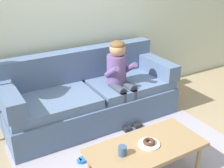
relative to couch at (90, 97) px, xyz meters
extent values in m
plane|color=#9E896B|center=(0.04, -0.85, -0.34)|extent=(10.00, 10.00, 0.00)
cube|color=beige|center=(0.04, 0.55, 1.06)|extent=(8.00, 0.10, 2.80)
cube|color=#9993A3|center=(0.04, -1.10, -0.33)|extent=(2.44, 2.07, 0.01)
cube|color=slate|center=(0.00, -0.05, -0.15)|extent=(2.28, 0.90, 0.38)
cube|color=slate|center=(-0.57, -0.10, 0.10)|extent=(1.10, 0.74, 0.12)
cube|color=slate|center=(0.57, -0.10, 0.10)|extent=(1.10, 0.74, 0.12)
cube|color=slate|center=(0.00, 0.30, 0.37)|extent=(2.28, 0.20, 0.42)
cube|color=slate|center=(-1.04, -0.05, 0.27)|extent=(0.20, 0.90, 0.22)
cube|color=slate|center=(1.04, -0.05, 0.27)|extent=(0.20, 0.90, 0.22)
cube|color=#937551|center=(-0.06, -1.35, 0.06)|extent=(1.13, 0.54, 0.04)
cylinder|color=#937551|center=(0.44, -1.56, -0.15)|extent=(0.04, 0.04, 0.37)
cylinder|color=#937551|center=(0.44, -1.14, -0.15)|extent=(0.04, 0.04, 0.37)
cylinder|color=#664C84|center=(0.34, -0.13, 0.36)|extent=(0.26, 0.26, 0.40)
sphere|color=tan|center=(0.34, -0.15, 0.66)|extent=(0.21, 0.21, 0.21)
ellipsoid|color=brown|center=(0.34, -0.15, 0.71)|extent=(0.20, 0.20, 0.12)
cylinder|color=#333847|center=(0.26, -0.28, 0.17)|extent=(0.11, 0.30, 0.11)
cylinder|color=#333847|center=(0.26, -0.43, -0.06)|extent=(0.09, 0.09, 0.44)
cube|color=black|center=(0.26, -0.48, -0.31)|extent=(0.10, 0.20, 0.06)
cylinder|color=#664C84|center=(0.21, -0.23, 0.40)|extent=(0.07, 0.29, 0.23)
cylinder|color=#333847|center=(0.42, -0.28, 0.17)|extent=(0.11, 0.30, 0.11)
cylinder|color=#333847|center=(0.42, -0.43, -0.06)|extent=(0.09, 0.09, 0.44)
cube|color=black|center=(0.42, -0.48, -0.31)|extent=(0.10, 0.20, 0.06)
cylinder|color=#664C84|center=(0.48, -0.23, 0.40)|extent=(0.07, 0.29, 0.23)
cylinder|color=white|center=(-0.03, -1.35, 0.09)|extent=(0.21, 0.21, 0.01)
torus|color=#422619|center=(-0.03, -1.35, 0.11)|extent=(0.15, 0.15, 0.04)
cylinder|color=#334C72|center=(-0.33, -1.35, 0.12)|extent=(0.08, 0.08, 0.09)
cube|color=blue|center=(-0.45, -0.80, -0.31)|extent=(0.16, 0.09, 0.05)
cylinder|color=blue|center=(-0.53, -0.80, -0.31)|extent=(0.06, 0.06, 0.05)
cylinder|color=blue|center=(-0.36, -0.80, -0.31)|extent=(0.06, 0.06, 0.05)
camera|label=1|loc=(-1.46, -3.08, 1.71)|focal=45.07mm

